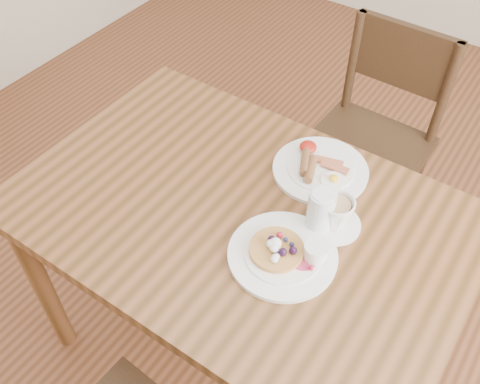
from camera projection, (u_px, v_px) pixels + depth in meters
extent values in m
plane|color=#522D17|center=(240.00, 344.00, 1.96)|extent=(5.00, 5.00, 0.00)
cube|color=brown|center=(240.00, 215.00, 1.43)|extent=(1.20, 0.80, 0.04)
cylinder|color=brown|center=(42.00, 285.00, 1.72)|extent=(0.06, 0.06, 0.71)
cylinder|color=brown|center=(442.00, 298.00, 1.68)|extent=(0.06, 0.06, 0.71)
cylinder|color=brown|center=(176.00, 164.00, 2.10)|extent=(0.06, 0.06, 0.71)
cube|color=#331F12|center=(364.00, 151.00, 2.01)|extent=(0.43, 0.43, 0.04)
cylinder|color=#331F12|center=(294.00, 201.00, 2.16)|extent=(0.04, 0.04, 0.43)
cylinder|color=#331F12|center=(375.00, 242.00, 2.01)|extent=(0.04, 0.04, 0.43)
cylinder|color=#331F12|center=(337.00, 151.00, 2.36)|extent=(0.04, 0.04, 0.43)
cylinder|color=#331F12|center=(414.00, 186.00, 2.21)|extent=(0.04, 0.04, 0.43)
cylinder|color=#331F12|center=(444.00, 98.00, 1.88)|extent=(0.04, 0.04, 0.43)
cylinder|color=#331F12|center=(352.00, 64.00, 2.03)|extent=(0.04, 0.04, 0.43)
cube|color=#331F12|center=(403.00, 56.00, 1.89)|extent=(0.38, 0.04, 0.24)
cylinder|color=white|center=(283.00, 255.00, 1.30)|extent=(0.27, 0.27, 0.01)
cylinder|color=white|center=(283.00, 253.00, 1.30)|extent=(0.19, 0.19, 0.01)
cylinder|color=#B22D59|center=(303.00, 259.00, 1.28)|extent=(0.07, 0.07, 0.00)
cylinder|color=#C68C47|center=(277.00, 249.00, 1.30)|extent=(0.14, 0.14, 0.01)
ellipsoid|color=white|center=(274.00, 245.00, 1.28)|extent=(0.03, 0.03, 0.02)
ellipsoid|color=white|center=(274.00, 256.00, 1.27)|extent=(0.02, 0.02, 0.01)
cylinder|color=white|center=(316.00, 251.00, 1.28)|extent=(0.06, 0.06, 0.04)
cylinder|color=#591E07|center=(317.00, 247.00, 1.26)|extent=(0.05, 0.05, 0.00)
sphere|color=black|center=(291.00, 247.00, 1.28)|extent=(0.02, 0.02, 0.02)
sphere|color=#1E234C|center=(294.00, 242.00, 1.30)|extent=(0.01, 0.01, 0.01)
sphere|color=#1E234C|center=(288.00, 233.00, 1.31)|extent=(0.01, 0.01, 0.01)
sphere|color=#B21938|center=(279.00, 238.00, 1.30)|extent=(0.02, 0.02, 0.02)
sphere|color=black|center=(272.00, 242.00, 1.29)|extent=(0.02, 0.02, 0.02)
sphere|color=#1E234C|center=(273.00, 252.00, 1.28)|extent=(0.01, 0.01, 0.01)
sphere|color=black|center=(285.00, 250.00, 1.28)|extent=(0.02, 0.02, 0.02)
sphere|color=#1E234C|center=(297.00, 277.00, 1.24)|extent=(0.01, 0.01, 0.01)
sphere|color=#B21938|center=(310.00, 269.00, 1.26)|extent=(0.01, 0.01, 0.01)
cylinder|color=white|center=(320.00, 170.00, 1.51)|extent=(0.27, 0.27, 0.01)
cylinder|color=white|center=(321.00, 168.00, 1.50)|extent=(0.19, 0.19, 0.01)
cylinder|color=brown|center=(305.00, 162.00, 1.49)|extent=(0.06, 0.10, 0.03)
cylinder|color=brown|center=(310.00, 169.00, 1.48)|extent=(0.06, 0.10, 0.03)
cube|color=maroon|center=(329.00, 161.00, 1.51)|extent=(0.08, 0.04, 0.01)
cube|color=maroon|center=(335.00, 167.00, 1.49)|extent=(0.08, 0.03, 0.01)
cylinder|color=white|center=(333.00, 181.00, 1.46)|extent=(0.07, 0.07, 0.00)
ellipsoid|color=yellow|center=(334.00, 178.00, 1.45)|extent=(0.03, 0.03, 0.01)
ellipsoid|color=#A5190F|center=(308.00, 147.00, 1.54)|extent=(0.05, 0.05, 0.03)
cylinder|color=white|center=(333.00, 224.00, 1.37)|extent=(0.14, 0.14, 0.01)
imported|color=white|center=(336.00, 212.00, 1.34)|extent=(0.10, 0.10, 0.08)
cylinder|color=tan|center=(337.00, 204.00, 1.32)|extent=(0.07, 0.07, 0.00)
cylinder|color=silver|center=(321.00, 210.00, 1.33)|extent=(0.07, 0.07, 0.12)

